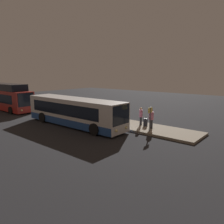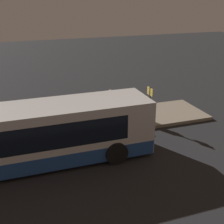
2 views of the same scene
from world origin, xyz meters
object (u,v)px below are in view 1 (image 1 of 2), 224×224
at_px(passenger_boarding, 151,118).
at_px(suitcase, 145,122).
at_px(bus_lead, 73,112).
at_px(trash_bin, 110,115).
at_px(bus_second, 6,98).
at_px(passenger_waiting, 141,115).
at_px(sign_post, 150,116).

distance_m(passenger_boarding, suitcase, 1.11).
height_order(bus_lead, passenger_boarding, bus_lead).
bearing_deg(trash_bin, bus_lead, -105.44).
distance_m(passenger_boarding, trash_bin, 6.01).
bearing_deg(bus_lead, suitcase, 30.89).
relative_size(bus_second, suitcase, 11.04).
distance_m(bus_lead, passenger_boarding, 7.84).
relative_size(bus_second, passenger_waiting, 6.12).
xyz_separation_m(suitcase, trash_bin, (-5.06, 0.56, -0.05)).
xyz_separation_m(passenger_waiting, suitcase, (0.59, -0.08, -0.63)).
bearing_deg(bus_second, bus_lead, 0.00).
height_order(bus_second, trash_bin, bus_second).
bearing_deg(sign_post, passenger_waiting, 141.38).
bearing_deg(passenger_boarding, passenger_waiting, 132.80).
xyz_separation_m(passenger_boarding, trash_bin, (-5.90, 0.95, -0.66)).
distance_m(bus_second, passenger_boarding, 22.15).
height_order(passenger_waiting, trash_bin, passenger_waiting).
bearing_deg(passenger_boarding, sign_post, -94.73).
xyz_separation_m(passenger_boarding, sign_post, (0.48, -1.06, 0.42)).
bearing_deg(trash_bin, passenger_boarding, -9.16).
height_order(suitcase, sign_post, sign_post).
bearing_deg(bus_second, passenger_waiting, 10.57).
height_order(bus_lead, bus_second, bus_second).
relative_size(suitcase, sign_post, 0.45).
height_order(sign_post, trash_bin, sign_post).
bearing_deg(bus_second, sign_post, 5.84).
bearing_deg(suitcase, bus_lead, -149.11).
distance_m(bus_second, passenger_waiting, 20.82).
distance_m(bus_lead, passenger_waiting, 6.82).
bearing_deg(trash_bin, suitcase, -6.35).
distance_m(suitcase, trash_bin, 5.09).
bearing_deg(passenger_boarding, bus_lead, 176.21).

